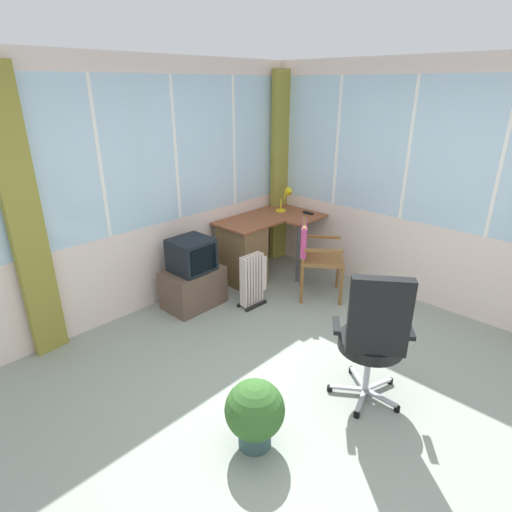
{
  "coord_description": "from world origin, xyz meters",
  "views": [
    {
      "loc": [
        -2.25,
        -1.5,
        2.33
      ],
      "look_at": [
        0.35,
        0.99,
        0.84
      ],
      "focal_mm": 29.21,
      "sensor_mm": 36.0,
      "label": 1
    }
  ],
  "objects": [
    {
      "name": "potted_plant",
      "position": [
        -0.67,
        0.02,
        0.28
      ],
      "size": [
        0.41,
        0.41,
        0.51
      ],
      "color": "#34504D",
      "rests_on": "ground"
    },
    {
      "name": "tv_on_stand",
      "position": [
        0.29,
        1.9,
        0.35
      ],
      "size": [
        0.65,
        0.45,
        0.8
      ],
      "color": "brown",
      "rests_on": "ground"
    },
    {
      "name": "curtain_north_left",
      "position": [
        -1.18,
        2.21,
        1.25
      ],
      "size": [
        0.3,
        0.11,
        2.51
      ],
      "primitive_type": "cube",
      "rotation": [
        0.0,
        0.0,
        0.13
      ],
      "color": "olive",
      "rests_on": "ground"
    },
    {
      "name": "wooden_armchair",
      "position": [
        1.4,
        1.1,
        0.59
      ],
      "size": [
        0.67,
        0.67,
        0.9
      ],
      "color": "brown",
      "rests_on": "ground"
    },
    {
      "name": "office_chair",
      "position": [
        0.24,
        -0.32,
        0.63
      ],
      "size": [
        0.6,
        0.61,
        1.13
      ],
      "color": "#B7B7BF",
      "rests_on": "ground"
    },
    {
      "name": "desk_lamp",
      "position": [
        1.89,
        1.89,
        0.98
      ],
      "size": [
        0.24,
        0.2,
        0.32
      ],
      "color": "yellow",
      "rests_on": "desk"
    },
    {
      "name": "desk",
      "position": [
        1.13,
        1.93,
        0.42
      ],
      "size": [
        1.29,
        0.84,
        0.78
      ],
      "color": "brown",
      "rests_on": "ground"
    },
    {
      "name": "ground",
      "position": [
        0.0,
        0.0,
        -0.03
      ],
      "size": [
        5.3,
        5.51,
        0.06
      ],
      "primitive_type": "cube",
      "color": "gray"
    },
    {
      "name": "curtain_corner",
      "position": [
        2.05,
        2.16,
        1.25
      ],
      "size": [
        0.3,
        0.1,
        2.51
      ],
      "primitive_type": "cube",
      "rotation": [
        0.0,
        0.0,
        -0.11
      ],
      "color": "olive",
      "rests_on": "ground"
    },
    {
      "name": "space_heater",
      "position": [
        0.76,
        1.42,
        0.31
      ],
      "size": [
        0.35,
        0.18,
        0.61
      ],
      "color": "silver",
      "rests_on": "ground"
    },
    {
      "name": "east_window_panel",
      "position": [
        2.18,
        0.0,
        1.3
      ],
      "size": [
        0.07,
        4.51,
        2.61
      ],
      "color": "beige",
      "rests_on": "ground"
    },
    {
      "name": "tv_remote",
      "position": [
        1.97,
        1.6,
        0.79
      ],
      "size": [
        0.06,
        0.15,
        0.02
      ],
      "primitive_type": "cube",
      "rotation": [
        0.0,
        0.0,
        -0.08
      ],
      "color": "black",
      "rests_on": "desk"
    },
    {
      "name": "north_window_panel",
      "position": [
        0.0,
        2.29,
        1.3
      ],
      "size": [
        4.3,
        0.07,
        2.61
      ],
      "color": "beige",
      "rests_on": "ground"
    }
  ]
}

